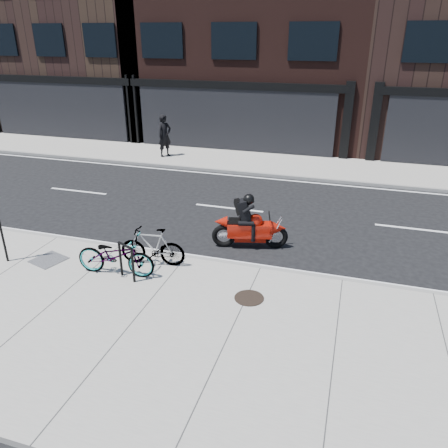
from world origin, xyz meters
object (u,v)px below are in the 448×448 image
(pedestrian, at_px, (165,136))
(manhole_cover, at_px, (249,298))
(bicycle_front, at_px, (116,255))
(bicycle_rear, at_px, (152,246))
(motorcycle, at_px, (253,226))
(utility_grate, at_px, (49,260))
(bike_rack, at_px, (126,259))

(pedestrian, distance_m, manhole_cover, 12.74)
(manhole_cover, bearing_deg, pedestrian, 122.39)
(bicycle_front, height_order, bicycle_rear, bicycle_front)
(bicycle_front, distance_m, motorcycle, 3.82)
(bicycle_front, distance_m, bicycle_rear, 0.95)
(manhole_cover, bearing_deg, bicycle_front, 178.32)
(bicycle_rear, distance_m, utility_grate, 2.81)
(motorcycle, xyz_separation_m, manhole_cover, (0.58, -2.75, -0.51))
(bike_rack, xyz_separation_m, manhole_cover, (2.98, 0.01, -0.53))
(bike_rack, xyz_separation_m, bicycle_front, (-0.35, 0.11, -0.02))
(bicycle_front, bearing_deg, pedestrian, 12.72)
(bicycle_rear, xyz_separation_m, manhole_cover, (2.71, -0.81, -0.49))
(bike_rack, bearing_deg, utility_grate, 174.99)
(bicycle_front, bearing_deg, manhole_cover, -97.04)
(manhole_cover, distance_m, utility_grate, 5.41)
(bicycle_rear, height_order, motorcycle, motorcycle)
(bicycle_front, xyz_separation_m, pedestrian, (-3.47, 10.63, 0.47))
(bicycle_rear, relative_size, utility_grate, 2.22)
(motorcycle, relative_size, manhole_cover, 3.17)
(pedestrian, bearing_deg, bicycle_rear, -127.87)
(motorcycle, bearing_deg, bike_rack, -145.22)
(bicycle_rear, distance_m, motorcycle, 2.88)
(motorcycle, bearing_deg, bicycle_front, -150.29)
(bicycle_rear, bearing_deg, utility_grate, -84.87)
(bicycle_front, relative_size, motorcycle, 0.93)
(bike_rack, bearing_deg, manhole_cover, 0.26)
(bicycle_front, relative_size, pedestrian, 1.00)
(bicycle_front, distance_m, pedestrian, 11.19)
(utility_grate, bearing_deg, bicycle_rear, 12.69)
(bicycle_rear, relative_size, pedestrian, 0.85)
(bicycle_front, xyz_separation_m, manhole_cover, (3.34, -0.10, -0.50))
(pedestrian, relative_size, utility_grate, 2.60)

